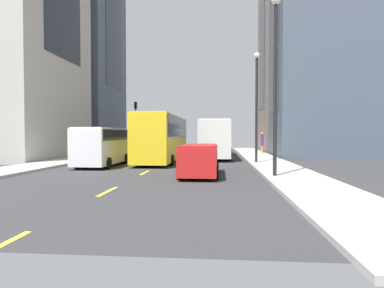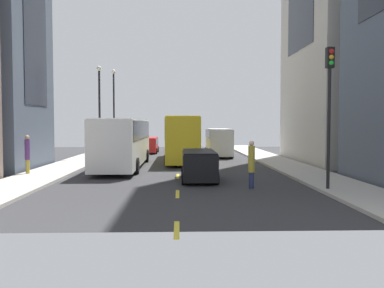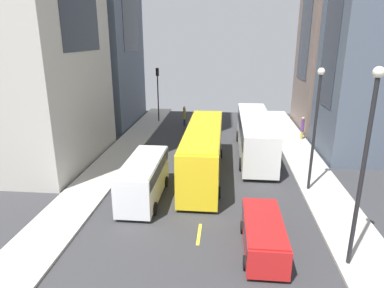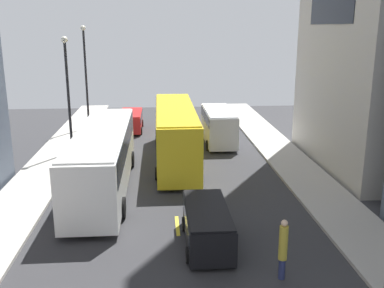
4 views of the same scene
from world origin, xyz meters
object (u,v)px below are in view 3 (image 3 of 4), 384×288
Objects in this scene: pedestrian_waiting_curb at (303,127)px; pedestrian_crossing_mid at (184,115)px; car_black_0 at (203,123)px; city_bus_white at (255,132)px; delivery_van_white at (144,176)px; car_red_1 at (263,233)px; streetcar_yellow at (203,147)px; traffic_light_near_corner at (158,85)px.

pedestrian_waiting_curb is 13.14m from pedestrian_crossing_mid.
pedestrian_crossing_mid is at bearing -49.05° from car_black_0.
city_bus_white is 5.61× the size of pedestrian_crossing_mid.
car_black_0 is at bearing -54.23° from city_bus_white.
delivery_van_white is 1.41× the size of car_black_0.
delivery_van_white is at bearing 80.80° from car_black_0.
car_red_1 is at bearing 101.48° from car_black_0.
city_bus_white reaches higher than car_red_1.
delivery_van_white is at bearing 51.66° from streetcar_yellow.
traffic_light_near_corner is at bearing -67.85° from streetcar_yellow.
car_black_0 is 3.58m from pedestrian_crossing_mid.
delivery_van_white is at bearing -35.09° from car_red_1.
city_bus_white is at bearing 134.52° from traffic_light_near_corner.
pedestrian_waiting_curb is at bearing -106.69° from car_red_1.
car_black_0 is at bearing -99.20° from delivery_van_white.
delivery_van_white is (3.41, 4.31, -0.61)m from streetcar_yellow.
pedestrian_waiting_curb is 1.00× the size of pedestrian_crossing_mid.
traffic_light_near_corner is at bearing 170.48° from pedestrian_waiting_curb.
traffic_light_near_corner is at bearing -68.38° from car_red_1.
city_bus_white is 6.78m from pedestrian_waiting_curb.
car_black_0 is 7.62m from traffic_light_near_corner.
streetcar_yellow is at bearing 112.15° from traffic_light_near_corner.
delivery_van_white is 2.76× the size of pedestrian_waiting_curb.
pedestrian_waiting_curb is at bearing -131.90° from delivery_van_white.
streetcar_yellow is 11.87m from car_black_0.
city_bus_white reaches higher than pedestrian_crossing_mid.
pedestrian_waiting_curb is (-4.96, -4.57, -0.64)m from city_bus_white.
pedestrian_crossing_mid is (7.23, -9.48, -0.81)m from city_bus_white.
car_black_0 is (4.89, -6.78, -1.07)m from city_bus_white.
pedestrian_waiting_curb reaches higher than pedestrian_crossing_mid.
city_bus_white is 5.62× the size of pedestrian_waiting_curb.
traffic_light_near_corner is at bearing -45.48° from city_bus_white.
city_bus_white is at bearing -125.41° from pedestrian_waiting_curb.
streetcar_yellow reaches higher than pedestrian_crossing_mid.
traffic_light_near_corner is (10.45, -10.63, 2.45)m from city_bus_white.
traffic_light_near_corner reaches higher than streetcar_yellow.
car_red_1 is (-4.24, 20.91, 0.00)m from car_black_0.
traffic_light_near_corner is (9.81, -24.75, 3.51)m from car_red_1.
city_bus_white is 1.04× the size of streetcar_yellow.
city_bus_white is 2.65× the size of car_red_1.
traffic_light_near_corner is (3.22, -1.15, 3.26)m from pedestrian_crossing_mid.
pedestrian_waiting_curb is at bearing 158.56° from traffic_light_near_corner.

